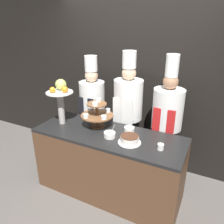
% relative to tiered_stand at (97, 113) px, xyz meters
% --- Properties ---
extents(ground_plane, '(14.00, 14.00, 0.00)m').
position_rel_tiered_stand_xyz_m(ground_plane, '(0.22, -0.45, -1.06)').
color(ground_plane, '#5B5651').
extents(wall_back, '(10.00, 0.06, 2.80)m').
position_rel_tiered_stand_xyz_m(wall_back, '(0.22, 0.82, 0.34)').
color(wall_back, black).
rests_on(wall_back, ground_plane).
extents(buffet_counter, '(1.87, 0.68, 0.87)m').
position_rel_tiered_stand_xyz_m(buffet_counter, '(0.22, -0.11, -0.62)').
color(buffet_counter, brown).
rests_on(buffet_counter, ground_plane).
extents(tiered_stand, '(0.42, 0.42, 0.36)m').
position_rel_tiered_stand_xyz_m(tiered_stand, '(0.00, 0.00, 0.00)').
color(tiered_stand, brown).
rests_on(tiered_stand, buffet_counter).
extents(fruit_pedestal, '(0.35, 0.35, 0.59)m').
position_rel_tiered_stand_xyz_m(fruit_pedestal, '(-0.48, -0.10, 0.20)').
color(fruit_pedestal, '#B2ADA8').
rests_on(fruit_pedestal, buffet_counter).
extents(cake_round, '(0.26, 0.26, 0.09)m').
position_rel_tiered_stand_xyz_m(cake_round, '(0.54, -0.20, -0.15)').
color(cake_round, white).
rests_on(cake_round, buffet_counter).
extents(cup_white, '(0.07, 0.07, 0.07)m').
position_rel_tiered_stand_xyz_m(cup_white, '(0.89, -0.18, -0.15)').
color(cup_white, white).
rests_on(cup_white, buffet_counter).
extents(serving_bowl_near, '(0.14, 0.14, 0.17)m').
position_rel_tiered_stand_xyz_m(serving_bowl_near, '(0.28, -0.18, -0.16)').
color(serving_bowl_near, white).
rests_on(serving_bowl_near, buffet_counter).
extents(serving_bowl_far, '(0.13, 0.13, 0.16)m').
position_rel_tiered_stand_xyz_m(serving_bowl_far, '(0.43, 0.06, -0.16)').
color(serving_bowl_far, white).
rests_on(serving_bowl_far, buffet_counter).
extents(chef_left, '(0.38, 0.38, 1.71)m').
position_rel_tiered_stand_xyz_m(chef_left, '(-0.34, 0.44, -0.13)').
color(chef_left, '#38332D').
rests_on(chef_left, ground_plane).
extents(chef_center_left, '(0.40, 0.40, 1.81)m').
position_rel_tiered_stand_xyz_m(chef_center_left, '(0.24, 0.44, -0.08)').
color(chef_center_left, '#28282D').
rests_on(chef_center_left, ground_plane).
extents(chef_center_right, '(0.39, 0.39, 1.79)m').
position_rel_tiered_stand_xyz_m(chef_center_right, '(0.79, 0.44, -0.11)').
color(chef_center_right, black).
rests_on(chef_center_right, ground_plane).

